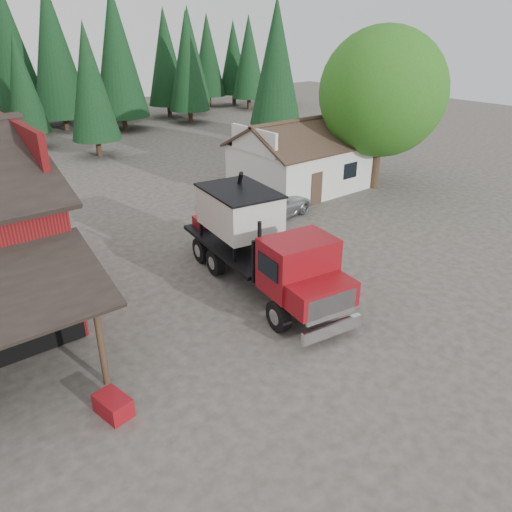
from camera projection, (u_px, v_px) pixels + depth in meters
ground at (285, 347)px, 17.34m from camera, size 120.00×120.00×0.00m
farmhouse at (301, 164)px, 33.15m from camera, size 8.60×6.42×4.65m
deciduous_tree at (383, 97)px, 31.48m from camera, size 8.00×8.00×10.20m
near_pine_b at (90, 82)px, 39.35m from camera, size 3.96×3.96×10.40m
near_pine_c at (276, 62)px, 45.17m from camera, size 4.84×4.84×12.40m
feed_truck at (260, 241)px, 20.51m from camera, size 4.00×10.09×4.43m
silver_car at (273, 205)px, 28.59m from camera, size 5.46×3.10×1.44m
equip_box at (113, 405)px, 14.29m from camera, size 0.88×1.21×0.60m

